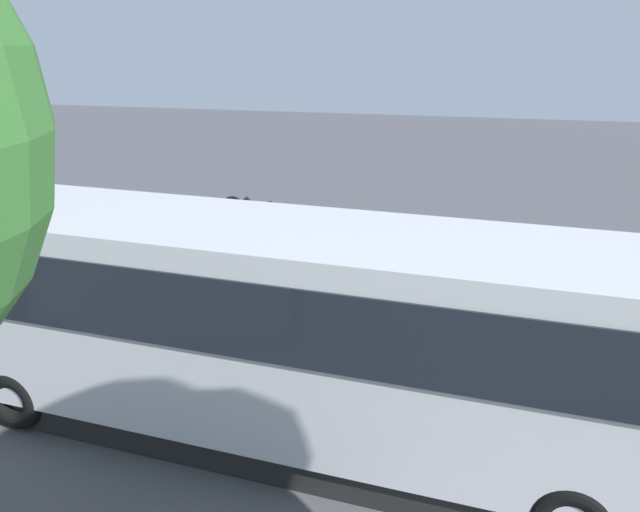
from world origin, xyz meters
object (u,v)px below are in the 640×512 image
object	(u,v)px
spectator_left	(387,302)
stunt_motorcycle	(259,219)
spectator_far_left	(464,315)
spectator_centre	(322,297)
tour_bus	(283,335)
parked_motorcycle_silver	(574,372)
spectator_right	(272,289)
traffic_cone	(343,244)

from	to	relation	value
spectator_left	stunt_motorcycle	xyz separation A→B (m)	(4.41, -4.79, 0.01)
spectator_far_left	stunt_motorcycle	size ratio (longest dim) A/B	0.94
spectator_far_left	spectator_centre	distance (m)	2.70
spectator_far_left	stunt_motorcycle	xyz separation A→B (m)	(5.83, -4.97, 0.01)
tour_bus	spectator_far_left	bearing A→B (deg)	-129.23
spectator_left	spectator_far_left	bearing A→B (deg)	172.75
spectator_centre	stunt_motorcycle	xyz separation A→B (m)	(3.14, -4.78, 0.04)
spectator_centre	parked_motorcycle_silver	distance (m)	4.63
tour_bus	spectator_right	size ratio (longest dim) A/B	6.45
spectator_left	spectator_centre	distance (m)	1.27
spectator_left	parked_motorcycle_silver	size ratio (longest dim) A/B	0.85
spectator_centre	spectator_right	bearing A→B (deg)	0.97
spectator_centre	traffic_cone	distance (m)	5.64
tour_bus	stunt_motorcycle	world-z (taller)	tour_bus
spectator_far_left	spectator_right	bearing A→B (deg)	-2.70
tour_bus	spectator_far_left	xyz separation A→B (m)	(-2.37, -2.90, -0.62)
spectator_far_left	stunt_motorcycle	distance (m)	7.66
spectator_far_left	spectator_right	size ratio (longest dim) A/B	0.98
spectator_far_left	spectator_right	xyz separation A→B (m)	(3.70, -0.17, 0.02)
spectator_centre	spectator_far_left	bearing A→B (deg)	175.93
parked_motorcycle_silver	traffic_cone	bearing A→B (deg)	-48.93
tour_bus	spectator_left	size ratio (longest dim) A/B	6.57
spectator_left	spectator_centre	xyz separation A→B (m)	(1.27, -0.01, -0.03)
spectator_left	tour_bus	bearing A→B (deg)	72.91
spectator_centre	spectator_right	size ratio (longest dim) A/B	0.96
spectator_centre	spectator_right	world-z (taller)	spectator_right
spectator_far_left	spectator_right	distance (m)	3.70
tour_bus	spectator_far_left	distance (m)	3.80
spectator_far_left	traffic_cone	xyz separation A→B (m)	(3.66, -5.71, -0.72)
spectator_left	traffic_cone	xyz separation A→B (m)	(2.24, -5.53, -0.72)
stunt_motorcycle	spectator_far_left	bearing A→B (deg)	139.54
spectator_far_left	spectator_centre	world-z (taller)	spectator_far_left
spectator_centre	spectator_left	bearing A→B (deg)	179.53
tour_bus	spectator_right	world-z (taller)	tour_bus
spectator_centre	stunt_motorcycle	distance (m)	5.72
parked_motorcycle_silver	traffic_cone	size ratio (longest dim) A/B	3.23
spectator_centre	parked_motorcycle_silver	xyz separation A→B (m)	(-4.54, 0.80, -0.51)
spectator_right	tour_bus	bearing A→B (deg)	113.28
spectator_right	stunt_motorcycle	distance (m)	5.25
parked_motorcycle_silver	stunt_motorcycle	xyz separation A→B (m)	(7.67, -5.58, 0.56)
spectator_far_left	parked_motorcycle_silver	world-z (taller)	spectator_far_left
tour_bus	traffic_cone	bearing A→B (deg)	-81.50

